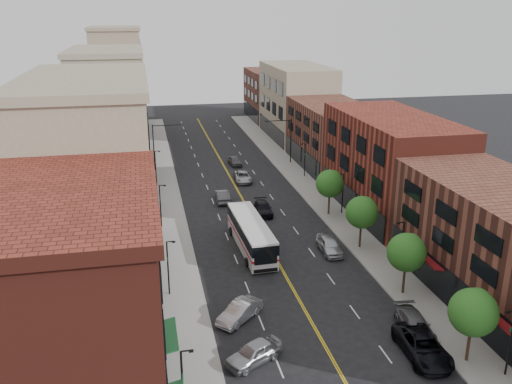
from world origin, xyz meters
TOP-DOWN VIEW (x-y plane):
  - ground at (0.00, 0.00)m, footprint 220.00×220.00m
  - sidewalk_left at (-10.00, 35.00)m, footprint 4.00×110.00m
  - sidewalk_right at (10.00, 35.00)m, footprint 4.00×110.00m
  - bldg_l_redbrick at (-17.00, -6.00)m, footprint 10.00×16.00m
  - bldg_l_tanoffice at (-17.00, 13.00)m, footprint 10.00×22.00m
  - bldg_l_white at (-17.00, 31.00)m, footprint 10.00×14.00m
  - bldg_l_far_a at (-17.00, 48.00)m, footprint 10.00×20.00m
  - bldg_l_far_b at (-17.00, 68.00)m, footprint 10.00×20.00m
  - bldg_l_far_c at (-17.00, 86.00)m, footprint 10.00×16.00m
  - bldg_r_mid at (17.00, 24.00)m, footprint 10.00×22.00m
  - bldg_r_far_a at (17.00, 45.00)m, footprint 10.00×20.00m
  - bldg_r_far_b at (17.00, 66.00)m, footprint 10.00×22.00m
  - bldg_r_far_c at (17.00, 86.00)m, footprint 10.00×18.00m
  - tree_r_0 at (9.39, -5.93)m, footprint 3.40×3.40m
  - tree_r_1 at (9.39, 4.07)m, footprint 3.40×3.40m
  - tree_r_2 at (9.39, 14.07)m, footprint 3.40×3.40m
  - tree_r_3 at (9.39, 24.07)m, footprint 3.40×3.40m
  - lamp_l_0 at (-10.95, -8.00)m, footprint 0.81×0.55m
  - lamp_l_1 at (-10.95, 8.00)m, footprint 0.81×0.55m
  - lamp_l_2 at (-10.95, 24.00)m, footprint 0.81×0.55m
  - lamp_l_3 at (-10.95, 40.00)m, footprint 0.81×0.55m
  - lamp_r_0 at (10.95, -8.00)m, footprint 0.81×0.55m
  - lamp_r_1 at (10.95, 8.00)m, footprint 0.81×0.55m
  - lamp_r_2 at (10.95, 24.00)m, footprint 0.81×0.55m
  - lamp_r_3 at (10.95, 40.00)m, footprint 0.81×0.55m
  - signal_mast_left at (-10.27, 48.00)m, footprint 4.49×0.18m
  - signal_mast_right at (10.27, 48.00)m, footprint 4.49×0.18m
  - city_bus at (-2.00, 16.15)m, footprint 3.25×12.30m
  - car_angle_a at (-5.60, -2.88)m, footprint 4.80×3.74m
  - car_angle_b at (-5.60, 2.83)m, footprint 4.40×4.25m
  - car_parked_near at (6.51, -4.71)m, footprint 3.02×6.06m
  - car_parked_mid at (7.40, -1.83)m, footprint 2.53×5.22m
  - car_parked_far at (5.80, 13.66)m, footprint 2.03×4.83m
  - car_lane_behind at (-2.77, 31.52)m, footprint 1.75×4.73m
  - car_lane_a at (1.50, 26.06)m, footprint 2.25×4.95m
  - car_lane_b at (1.50, 39.73)m, footprint 2.75×5.30m
  - car_lane_c at (1.78, 48.67)m, footprint 2.10×4.30m

SIDE VIEW (x-z plane):
  - ground at x=0.00m, z-range 0.00..0.00m
  - sidewalk_left at x=-10.00m, z-range 0.00..0.15m
  - sidewalk_right at x=10.00m, z-range 0.00..0.15m
  - car_lane_a at x=1.50m, z-range 0.00..1.40m
  - car_lane_c at x=1.78m, z-range 0.00..1.41m
  - car_lane_b at x=1.50m, z-range 0.00..1.43m
  - car_parked_mid at x=7.40m, z-range 0.00..1.46m
  - car_angle_b at x=-5.60m, z-range 0.00..1.50m
  - car_angle_a at x=-5.60m, z-range 0.00..1.53m
  - car_lane_behind at x=-2.77m, z-range 0.00..1.55m
  - car_parked_far at x=5.80m, z-range 0.00..1.63m
  - car_parked_near at x=6.51m, z-range 0.00..1.65m
  - city_bus at x=-2.00m, z-range 0.26..3.40m
  - lamp_l_0 at x=-10.95m, z-range 0.45..5.50m
  - lamp_l_1 at x=-10.95m, z-range 0.45..5.50m
  - lamp_l_2 at x=-10.95m, z-range 0.45..5.50m
  - lamp_l_3 at x=-10.95m, z-range 0.45..5.50m
  - lamp_r_0 at x=10.95m, z-range 0.45..5.50m
  - lamp_r_1 at x=10.95m, z-range 0.45..5.50m
  - lamp_r_2 at x=10.95m, z-range 0.45..5.50m
  - lamp_r_3 at x=10.95m, z-range 0.45..5.50m
  - bldg_l_white at x=-17.00m, z-range 0.00..8.00m
  - tree_r_0 at x=9.39m, z-range 1.33..6.92m
  - tree_r_1 at x=9.39m, z-range 1.33..6.92m
  - tree_r_2 at x=9.39m, z-range 1.33..6.92m
  - tree_r_3 at x=9.39m, z-range 1.33..6.92m
  - signal_mast_left at x=-10.27m, z-range 1.05..8.25m
  - signal_mast_right at x=10.27m, z-range 1.05..8.25m
  - bldg_r_far_a at x=17.00m, z-range 0.00..10.00m
  - bldg_r_far_c at x=17.00m, z-range 0.00..11.00m
  - bldg_r_mid at x=17.00m, z-range 0.00..12.00m
  - bldg_l_redbrick at x=-17.00m, z-range 0.00..14.00m
  - bldg_r_far_b at x=17.00m, z-range 0.00..14.00m
  - bldg_l_far_b at x=-17.00m, z-range 0.00..15.00m
  - bldg_l_tanoffice at x=-17.00m, z-range 0.00..18.00m
  - bldg_l_far_a at x=-17.00m, z-range 0.00..18.00m
  - bldg_l_far_c at x=-17.00m, z-range 0.00..20.00m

